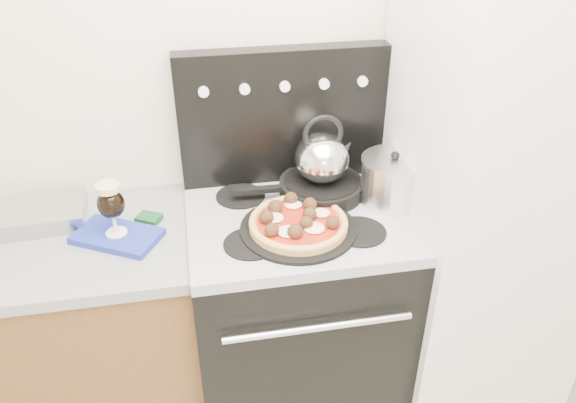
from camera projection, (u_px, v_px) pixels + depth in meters
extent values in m
cube|color=silver|center=(258.00, 91.00, 2.04)|extent=(3.50, 0.01, 2.50)
cube|color=brown|center=(0.00, 352.00, 2.06)|extent=(1.45, 0.60, 0.86)
cube|color=black|center=(296.00, 316.00, 2.20)|extent=(0.76, 0.65, 0.88)
cube|color=#ADADB2|center=(297.00, 218.00, 1.96)|extent=(0.76, 0.65, 0.04)
cube|color=black|center=(283.00, 116.00, 2.05)|extent=(0.76, 0.08, 0.50)
cube|color=silver|center=(488.00, 191.00, 2.02)|extent=(0.64, 0.68, 1.90)
cube|color=silver|center=(40.00, 214.00, 1.93)|extent=(0.31, 0.24, 0.06)
cube|color=#1F2E9F|center=(117.00, 236.00, 1.85)|extent=(0.32, 0.27, 0.02)
cylinder|color=black|center=(298.00, 228.00, 1.86)|extent=(0.42, 0.42, 0.01)
cylinder|color=black|center=(321.00, 187.00, 2.05)|extent=(0.32, 0.32, 0.05)
cylinder|color=silver|center=(392.00, 181.00, 1.98)|extent=(0.27, 0.27, 0.16)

